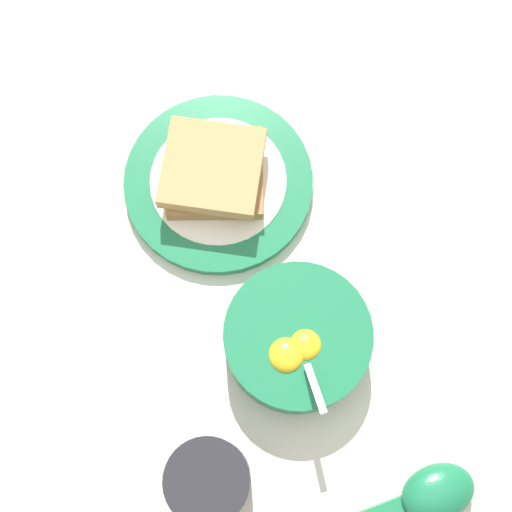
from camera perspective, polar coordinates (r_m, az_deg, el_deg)
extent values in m
plane|color=beige|center=(0.76, 4.76, -11.23)|extent=(3.00, 3.00, 0.00)
cylinder|color=#196B42|center=(0.74, 3.29, -6.60)|extent=(0.15, 0.15, 0.05)
cylinder|color=white|center=(0.73, 3.33, -6.49)|extent=(0.12, 0.12, 0.02)
ellipsoid|color=yellow|center=(0.71, 2.44, -7.93)|extent=(0.04, 0.04, 0.02)
ellipsoid|color=yellow|center=(0.71, 3.97, -7.11)|extent=(0.03, 0.03, 0.02)
cylinder|color=black|center=(0.71, 2.66, -7.30)|extent=(0.04, 0.04, 0.00)
ellipsoid|color=silver|center=(0.71, 3.75, -7.46)|extent=(0.03, 0.02, 0.01)
cube|color=silver|center=(0.69, 4.81, -10.43)|extent=(0.04, 0.04, 0.03)
cylinder|color=#196B42|center=(0.80, -3.01, 5.88)|extent=(0.21, 0.21, 0.01)
cylinder|color=white|center=(0.80, -3.04, 6.08)|extent=(0.15, 0.15, 0.00)
cube|color=#9E7042|center=(0.79, -3.27, 6.66)|extent=(0.14, 0.14, 0.02)
cube|color=tan|center=(0.77, -3.52, 7.06)|extent=(0.13, 0.13, 0.02)
ellipsoid|color=#196B42|center=(0.76, 14.34, -17.85)|extent=(0.09, 0.09, 0.03)
cylinder|color=black|center=(0.71, -3.75, -17.42)|extent=(0.08, 0.08, 0.09)
cylinder|color=#472B16|center=(0.67, -3.95, -17.51)|extent=(0.06, 0.06, 0.01)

